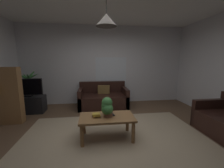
{
  "coord_description": "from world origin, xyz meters",
  "views": [
    {
      "loc": [
        -0.38,
        -2.66,
        1.55
      ],
      "look_at": [
        0.0,
        0.3,
        1.05
      ],
      "focal_mm": 22.5,
      "sensor_mm": 36.0,
      "label": 1
    }
  ],
  "objects_px": {
    "book_on_table_0": "(97,116)",
    "remote_on_table_1": "(112,114)",
    "potted_palm_corner": "(30,92)",
    "couch_under_window": "(103,99)",
    "book_on_table_1": "(96,115)",
    "bookshelf_corner": "(6,96)",
    "coffee_table": "(107,120)",
    "tv_stand": "(29,104)",
    "potted_plant_on_table": "(107,107)",
    "remote_on_table_0": "(110,114)",
    "tv": "(27,87)",
    "book_on_table_2": "(96,114)",
    "pendant_lamp": "(106,20)"
  },
  "relations": [
    {
      "from": "book_on_table_1",
      "to": "book_on_table_2",
      "type": "height_order",
      "value": "book_on_table_2"
    },
    {
      "from": "bookshelf_corner",
      "to": "pendant_lamp",
      "type": "xyz_separation_m",
      "value": [
        2.38,
        -1.0,
        1.55
      ]
    },
    {
      "from": "potted_plant_on_table",
      "to": "tv_stand",
      "type": "height_order",
      "value": "potted_plant_on_table"
    },
    {
      "from": "couch_under_window",
      "to": "coffee_table",
      "type": "xyz_separation_m",
      "value": [
        -0.06,
        -1.97,
        0.11
      ]
    },
    {
      "from": "book_on_table_1",
      "to": "remote_on_table_1",
      "type": "distance_m",
      "value": 0.33
    },
    {
      "from": "potted_palm_corner",
      "to": "couch_under_window",
      "type": "bearing_deg",
      "value": -5.85
    },
    {
      "from": "remote_on_table_1",
      "to": "couch_under_window",
      "type": "bearing_deg",
      "value": 79.35
    },
    {
      "from": "book_on_table_2",
      "to": "remote_on_table_0",
      "type": "height_order",
      "value": "book_on_table_2"
    },
    {
      "from": "book_on_table_0",
      "to": "book_on_table_1",
      "type": "height_order",
      "value": "book_on_table_1"
    },
    {
      "from": "remote_on_table_0",
      "to": "bookshelf_corner",
      "type": "height_order",
      "value": "bookshelf_corner"
    },
    {
      "from": "book_on_table_2",
      "to": "bookshelf_corner",
      "type": "relative_size",
      "value": 0.1
    },
    {
      "from": "remote_on_table_1",
      "to": "potted_plant_on_table",
      "type": "xyz_separation_m",
      "value": [
        -0.11,
        -0.07,
        0.19
      ]
    },
    {
      "from": "couch_under_window",
      "to": "book_on_table_1",
      "type": "relative_size",
      "value": 10.75
    },
    {
      "from": "couch_under_window",
      "to": "book_on_table_1",
      "type": "bearing_deg",
      "value": -97.55
    },
    {
      "from": "bookshelf_corner",
      "to": "book_on_table_2",
      "type": "bearing_deg",
      "value": -24.53
    },
    {
      "from": "bookshelf_corner",
      "to": "pendant_lamp",
      "type": "relative_size",
      "value": 2.29
    },
    {
      "from": "remote_on_table_1",
      "to": "potted_palm_corner",
      "type": "relative_size",
      "value": 0.12
    },
    {
      "from": "pendant_lamp",
      "to": "potted_plant_on_table",
      "type": "bearing_deg",
      "value": -57.29
    },
    {
      "from": "remote_on_table_1",
      "to": "pendant_lamp",
      "type": "distance_m",
      "value": 1.79
    },
    {
      "from": "book_on_table_1",
      "to": "tv_stand",
      "type": "relative_size",
      "value": 0.17
    },
    {
      "from": "couch_under_window",
      "to": "pendant_lamp",
      "type": "relative_size",
      "value": 2.62
    },
    {
      "from": "potted_plant_on_table",
      "to": "tv",
      "type": "bearing_deg",
      "value": 142.26
    },
    {
      "from": "tv_stand",
      "to": "tv",
      "type": "relative_size",
      "value": 1.04
    },
    {
      "from": "remote_on_table_0",
      "to": "tv",
      "type": "relative_size",
      "value": 0.19
    },
    {
      "from": "potted_palm_corner",
      "to": "bookshelf_corner",
      "type": "relative_size",
      "value": 0.95
    },
    {
      "from": "book_on_table_1",
      "to": "pendant_lamp",
      "type": "height_order",
      "value": "pendant_lamp"
    },
    {
      "from": "book_on_table_1",
      "to": "potted_palm_corner",
      "type": "height_order",
      "value": "potted_palm_corner"
    },
    {
      "from": "potted_plant_on_table",
      "to": "potted_palm_corner",
      "type": "distance_m",
      "value": 3.25
    },
    {
      "from": "potted_palm_corner",
      "to": "pendant_lamp",
      "type": "height_order",
      "value": "pendant_lamp"
    },
    {
      "from": "book_on_table_2",
      "to": "potted_palm_corner",
      "type": "relative_size",
      "value": 0.11
    },
    {
      "from": "remote_on_table_1",
      "to": "bookshelf_corner",
      "type": "xyz_separation_m",
      "value": [
        -2.5,
        0.93,
        0.23
      ]
    },
    {
      "from": "book_on_table_0",
      "to": "remote_on_table_1",
      "type": "bearing_deg",
      "value": 10.37
    },
    {
      "from": "tv_stand",
      "to": "potted_palm_corner",
      "type": "height_order",
      "value": "potted_palm_corner"
    },
    {
      "from": "potted_plant_on_table",
      "to": "tv_stand",
      "type": "bearing_deg",
      "value": 141.91
    },
    {
      "from": "pendant_lamp",
      "to": "book_on_table_1",
      "type": "bearing_deg",
      "value": 179.78
    },
    {
      "from": "remote_on_table_1",
      "to": "pendant_lamp",
      "type": "xyz_separation_m",
      "value": [
        -0.12,
        -0.06,
        1.79
      ]
    },
    {
      "from": "book_on_table_0",
      "to": "book_on_table_1",
      "type": "xyz_separation_m",
      "value": [
        -0.01,
        -0.01,
        0.02
      ]
    },
    {
      "from": "coffee_table",
      "to": "potted_plant_on_table",
      "type": "xyz_separation_m",
      "value": [
        0.0,
        -0.01,
        0.28
      ]
    },
    {
      "from": "remote_on_table_0",
      "to": "remote_on_table_1",
      "type": "xyz_separation_m",
      "value": [
        0.05,
        -0.03,
        0.0
      ]
    },
    {
      "from": "book_on_table_0",
      "to": "book_on_table_1",
      "type": "bearing_deg",
      "value": -145.78
    },
    {
      "from": "bookshelf_corner",
      "to": "coffee_table",
      "type": "bearing_deg",
      "value": -22.69
    },
    {
      "from": "bookshelf_corner",
      "to": "pendant_lamp",
      "type": "bearing_deg",
      "value": -22.69
    },
    {
      "from": "couch_under_window",
      "to": "tv_stand",
      "type": "xyz_separation_m",
      "value": [
        -2.25,
        -0.26,
        -0.02
      ]
    },
    {
      "from": "remote_on_table_0",
      "to": "tv_stand",
      "type": "relative_size",
      "value": 0.18
    },
    {
      "from": "book_on_table_2",
      "to": "book_on_table_1",
      "type": "bearing_deg",
      "value": -42.83
    },
    {
      "from": "couch_under_window",
      "to": "coffee_table",
      "type": "relative_size",
      "value": 1.5
    },
    {
      "from": "potted_plant_on_table",
      "to": "bookshelf_corner",
      "type": "distance_m",
      "value": 2.59
    },
    {
      "from": "coffee_table",
      "to": "remote_on_table_1",
      "type": "xyz_separation_m",
      "value": [
        0.12,
        0.06,
        0.09
      ]
    },
    {
      "from": "couch_under_window",
      "to": "tv",
      "type": "xyz_separation_m",
      "value": [
        -2.25,
        -0.28,
        0.5
      ]
    },
    {
      "from": "book_on_table_1",
      "to": "tv_stand",
      "type": "distance_m",
      "value": 2.64
    }
  ]
}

